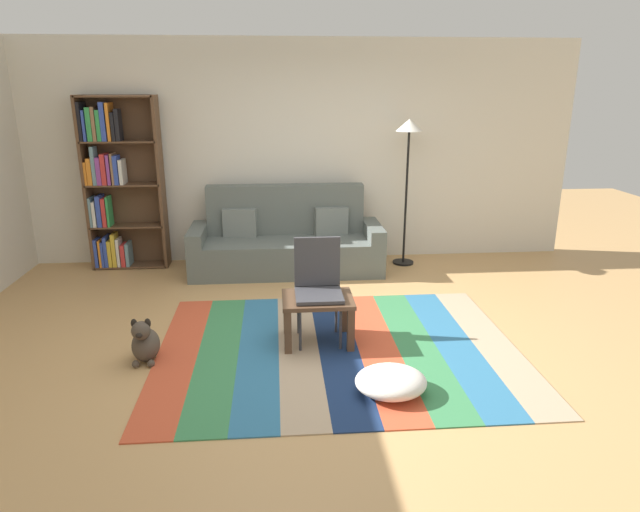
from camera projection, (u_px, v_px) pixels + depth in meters
name	position (u px, v px, depth m)	size (l,w,h in m)	color
ground_plane	(319.00, 342.00, 4.83)	(14.00, 14.00, 0.00)	tan
back_wall	(303.00, 152.00, 6.85)	(6.80, 0.10, 2.70)	silver
rug	(338.00, 349.00, 4.68)	(3.03, 2.37, 0.01)	#C64C2D
couch	(286.00, 243.00, 6.63)	(2.26, 0.80, 1.00)	#59605B
bookshelf	(115.00, 183.00, 6.54)	(0.90, 0.28, 2.05)	brown
coffee_table	(318.00, 307.00, 4.72)	(0.60, 0.47, 0.41)	#513826
pouf	(391.00, 382.00, 3.97)	(0.52, 0.46, 0.19)	white
dog	(145.00, 343.00, 4.45)	(0.22, 0.35, 0.40)	#473D33
standing_lamp	(409.00, 144.00, 6.52)	(0.32, 0.32, 1.77)	black
tv_remote	(306.00, 293.00, 4.75)	(0.04, 0.15, 0.02)	black
folding_chair	(318.00, 281.00, 4.75)	(0.40, 0.40, 0.90)	#38383D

